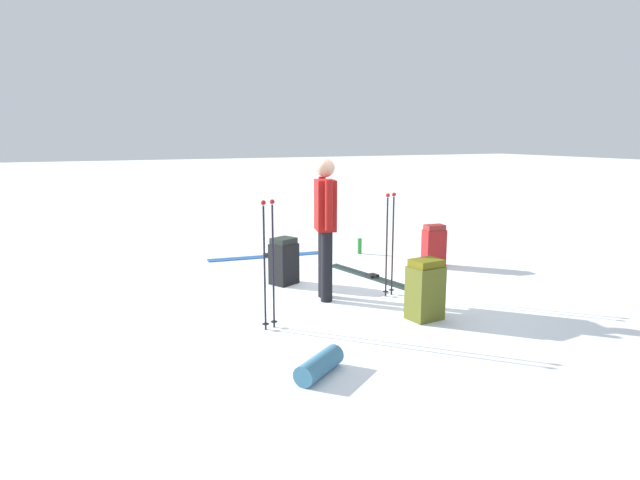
{
  "coord_description": "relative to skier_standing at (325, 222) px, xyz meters",
  "views": [
    {
      "loc": [
        2.8,
        6.03,
        1.97
      ],
      "look_at": [
        0.0,
        0.0,
        0.7
      ],
      "focal_mm": 30.99,
      "sensor_mm": 36.0,
      "label": 1
    }
  ],
  "objects": [
    {
      "name": "ski_poles_planted_far",
      "position": [
        0.97,
        0.71,
        -0.21
      ],
      "size": [
        0.17,
        0.1,
        1.34
      ],
      "color": "black",
      "rests_on": "ground_plane"
    },
    {
      "name": "backpack_bright",
      "position": [
        -0.65,
        1.13,
        -0.63
      ],
      "size": [
        0.38,
        0.31,
        0.66
      ],
      "color": "#51561C",
      "rests_on": "ground_plane"
    },
    {
      "name": "ski_poles_planted_near",
      "position": [
        -0.78,
        0.2,
        -0.24
      ],
      "size": [
        0.18,
        0.1,
        1.28
      ],
      "color": "black",
      "rests_on": "ground_plane"
    },
    {
      "name": "ground_plane",
      "position": [
        -0.01,
        -0.17,
        -0.95
      ],
      "size": [
        80.0,
        80.0,
        0.0
      ],
      "primitive_type": "plane",
      "color": "white"
    },
    {
      "name": "thermos_bottle",
      "position": [
        -1.65,
        -2.11,
        -0.82
      ],
      "size": [
        0.07,
        0.07,
        0.26
      ],
      "primitive_type": "cylinder",
      "color": "#217C29",
      "rests_on": "ground_plane"
    },
    {
      "name": "ski_pair_near",
      "position": [
        -1.02,
        -0.63,
        -0.94
      ],
      "size": [
        0.51,
        1.84,
        0.05
      ],
      "color": "black",
      "rests_on": "ground_plane"
    },
    {
      "name": "backpack_small_spare",
      "position": [
        0.2,
        -0.86,
        -0.65
      ],
      "size": [
        0.41,
        0.38,
        0.63
      ],
      "color": "black",
      "rests_on": "ground_plane"
    },
    {
      "name": "backpack_large_dark",
      "position": [
        -2.23,
        -0.85,
        -0.64
      ],
      "size": [
        0.34,
        0.24,
        0.64
      ],
      "color": "maroon",
      "rests_on": "ground_plane"
    },
    {
      "name": "sleeping_mat_rolled",
      "position": [
        0.98,
        1.95,
        -0.86
      ],
      "size": [
        0.55,
        0.47,
        0.18
      ],
      "primitive_type": "cylinder",
      "rotation": [
        0.0,
        1.57,
        0.63
      ],
      "color": "teal",
      "rests_on": "ground_plane"
    },
    {
      "name": "ski_pair_far",
      "position": [
        -0.16,
        -2.52,
        -0.94
      ],
      "size": [
        1.98,
        0.36,
        0.05
      ],
      "color": "#2B61A6",
      "rests_on": "ground_plane"
    },
    {
      "name": "skier_standing",
      "position": [
        0.0,
        0.0,
        0.0
      ],
      "size": [
        0.3,
        0.55,
        1.7
      ],
      "color": "black",
      "rests_on": "ground_plane"
    }
  ]
}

